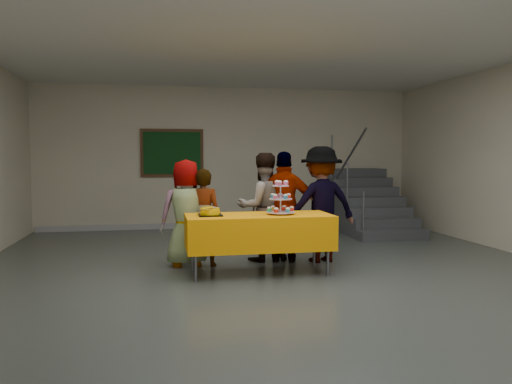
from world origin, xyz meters
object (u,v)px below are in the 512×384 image
(schoolchild_b, at_px, (203,217))
(staircase, at_px, (363,206))
(bear_cake, at_px, (210,211))
(schoolchild_d, at_px, (285,207))
(bake_table, at_px, (259,231))
(schoolchild_c, at_px, (263,207))
(cupcake_stand, at_px, (281,201))
(schoolchild_a, at_px, (186,213))
(noticeboard, at_px, (172,153))
(schoolchild_e, at_px, (321,204))

(schoolchild_b, bearing_deg, staircase, -123.09)
(bear_cake, bearing_deg, schoolchild_d, 29.04)
(bake_table, relative_size, schoolchild_c, 1.19)
(schoolchild_c, bearing_deg, staircase, -142.39)
(cupcake_stand, relative_size, schoolchild_a, 0.30)
(cupcake_stand, height_order, bear_cake, cupcake_stand)
(schoolchild_a, distance_m, noticeboard, 3.76)
(cupcake_stand, bearing_deg, bake_table, 177.93)
(schoolchild_d, xyz_separation_m, schoolchild_e, (0.52, -0.07, 0.04))
(bake_table, distance_m, cupcake_stand, 0.48)
(cupcake_stand, relative_size, noticeboard, 0.34)
(bake_table, bearing_deg, bear_cake, 178.95)
(noticeboard, bearing_deg, cupcake_stand, -73.56)
(bear_cake, distance_m, staircase, 4.97)
(schoolchild_c, height_order, noticeboard, noticeboard)
(cupcake_stand, bearing_deg, staircase, 52.97)
(schoolchild_a, distance_m, schoolchild_d, 1.41)
(staircase, bearing_deg, bear_cake, -135.68)
(schoolchild_d, relative_size, staircase, 0.66)
(bake_table, bearing_deg, schoolchild_a, 143.98)
(schoolchild_a, bearing_deg, bake_table, 140.52)
(cupcake_stand, bearing_deg, schoolchild_b, 147.26)
(schoolchild_a, relative_size, schoolchild_e, 0.89)
(bear_cake, bearing_deg, noticeboard, 94.76)
(schoolchild_a, bearing_deg, schoolchild_b, 163.87)
(cupcake_stand, bearing_deg, noticeboard, 106.44)
(schoolchild_e, distance_m, noticeboard, 4.31)
(cupcake_stand, height_order, staircase, staircase)
(schoolchild_c, bearing_deg, schoolchild_a, 0.02)
(cupcake_stand, relative_size, schoolchild_b, 0.33)
(schoolchild_e, bearing_deg, schoolchild_a, -9.51)
(bake_table, height_order, schoolchild_d, schoolchild_d)
(schoolchild_a, height_order, schoolchild_e, schoolchild_e)
(schoolchild_a, distance_m, schoolchild_e, 1.93)
(bear_cake, distance_m, schoolchild_a, 0.70)
(schoolchild_e, bearing_deg, schoolchild_b, -8.05)
(schoolchild_b, bearing_deg, schoolchild_c, -149.49)
(schoolchild_d, distance_m, noticeboard, 4.04)
(bear_cake, relative_size, schoolchild_b, 0.26)
(cupcake_stand, xyz_separation_m, schoolchild_c, (-0.07, 0.80, -0.15))
(bear_cake, xyz_separation_m, schoolchild_a, (-0.27, 0.64, -0.09))
(cupcake_stand, relative_size, schoolchild_c, 0.28)
(schoolchild_b, distance_m, staircase, 4.59)
(schoolchild_a, height_order, noticeboard, noticeboard)
(schoolchild_a, bearing_deg, noticeboard, -92.01)
(bake_table, height_order, schoolchild_e, schoolchild_e)
(bake_table, distance_m, schoolchild_a, 1.13)
(bear_cake, height_order, staircase, staircase)
(cupcake_stand, height_order, schoolchild_c, schoolchild_c)
(noticeboard, bearing_deg, schoolchild_c, -71.10)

